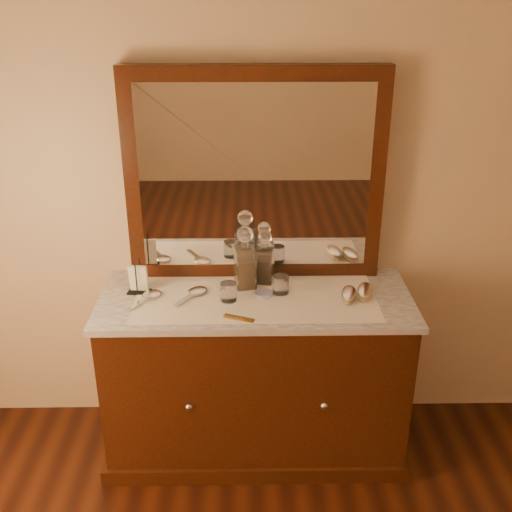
# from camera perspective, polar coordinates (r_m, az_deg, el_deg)

# --- Properties ---
(dresser_cabinet) EXTENTS (1.40, 0.55, 0.82)m
(dresser_cabinet) POSITION_cam_1_polar(r_m,az_deg,el_deg) (2.99, -0.03, -11.35)
(dresser_cabinet) COLOR black
(dresser_cabinet) RESTS_ON floor
(dresser_plinth) EXTENTS (1.46, 0.59, 0.08)m
(dresser_plinth) POSITION_cam_1_polar(r_m,az_deg,el_deg) (3.22, -0.03, -16.72)
(dresser_plinth) COLOR black
(dresser_plinth) RESTS_ON floor
(knob_left) EXTENTS (0.04, 0.04, 0.04)m
(knob_left) POSITION_cam_1_polar(r_m,az_deg,el_deg) (2.75, -6.39, -14.09)
(knob_left) COLOR silver
(knob_left) RESTS_ON dresser_cabinet
(knob_right) EXTENTS (0.04, 0.04, 0.04)m
(knob_right) POSITION_cam_1_polar(r_m,az_deg,el_deg) (2.76, 6.50, -13.97)
(knob_right) COLOR silver
(knob_right) RESTS_ON dresser_cabinet
(marble_top) EXTENTS (1.44, 0.59, 0.03)m
(marble_top) POSITION_cam_1_polar(r_m,az_deg,el_deg) (2.77, -0.03, -4.16)
(marble_top) COLOR white
(marble_top) RESTS_ON dresser_cabinet
(mirror_frame) EXTENTS (1.20, 0.08, 1.00)m
(mirror_frame) POSITION_cam_1_polar(r_m,az_deg,el_deg) (2.80, -0.11, 7.59)
(mirror_frame) COLOR black
(mirror_frame) RESTS_ON marble_top
(mirror_glass) EXTENTS (1.06, 0.01, 0.86)m
(mirror_glass) POSITION_cam_1_polar(r_m,az_deg,el_deg) (2.76, -0.10, 7.39)
(mirror_glass) COLOR white
(mirror_glass) RESTS_ON marble_top
(lace_runner) EXTENTS (1.10, 0.45, 0.00)m
(lace_runner) POSITION_cam_1_polar(r_m,az_deg,el_deg) (2.74, -0.03, -4.05)
(lace_runner) COLOR white
(lace_runner) RESTS_ON marble_top
(pin_dish) EXTENTS (0.10, 0.10, 0.02)m
(pin_dish) POSITION_cam_1_polar(r_m,az_deg,el_deg) (2.76, 0.73, -3.62)
(pin_dish) COLOR white
(pin_dish) RESTS_ON lace_runner
(comb) EXTENTS (0.14, 0.07, 0.01)m
(comb) POSITION_cam_1_polar(r_m,az_deg,el_deg) (2.57, -1.64, -5.93)
(comb) COLOR brown
(comb) RESTS_ON lace_runner
(napkin_rack) EXTENTS (0.11, 0.08, 0.16)m
(napkin_rack) POSITION_cam_1_polar(r_m,az_deg,el_deg) (2.82, -11.12, -2.27)
(napkin_rack) COLOR black
(napkin_rack) RESTS_ON marble_top
(decanter_left) EXTENTS (0.11, 0.11, 0.30)m
(decanter_left) POSITION_cam_1_polar(r_m,az_deg,el_deg) (2.79, -1.03, -0.76)
(decanter_left) COLOR #935B15
(decanter_left) RESTS_ON lace_runner
(decanter_right) EXTENTS (0.09, 0.09, 0.26)m
(decanter_right) POSITION_cam_1_polar(r_m,az_deg,el_deg) (2.84, 0.83, -0.63)
(decanter_right) COLOR #935B15
(decanter_right) RESTS_ON lace_runner
(brush_near) EXTENTS (0.10, 0.16, 0.04)m
(brush_near) POSITION_cam_1_polar(r_m,az_deg,el_deg) (2.75, 8.83, -3.67)
(brush_near) COLOR tan
(brush_near) RESTS_ON lace_runner
(brush_far) EXTENTS (0.10, 0.17, 0.04)m
(brush_far) POSITION_cam_1_polar(r_m,az_deg,el_deg) (2.79, 10.32, -3.35)
(brush_far) COLOR tan
(brush_far) RESTS_ON lace_runner
(hand_mirror_outer) EXTENTS (0.15, 0.21, 0.02)m
(hand_mirror_outer) POSITION_cam_1_polar(r_m,az_deg,el_deg) (2.78, -10.13, -3.79)
(hand_mirror_outer) COLOR silver
(hand_mirror_outer) RESTS_ON lace_runner
(hand_mirror_inner) EXTENTS (0.16, 0.21, 0.02)m
(hand_mirror_inner) POSITION_cam_1_polar(r_m,az_deg,el_deg) (2.78, -5.82, -3.49)
(hand_mirror_inner) COLOR silver
(hand_mirror_inner) RESTS_ON lace_runner
(tumblers) EXTENTS (0.32, 0.15, 0.08)m
(tumblers) POSITION_cam_1_polar(r_m,az_deg,el_deg) (2.73, -0.10, -3.07)
(tumblers) COLOR white
(tumblers) RESTS_ON lace_runner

